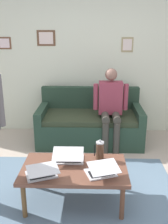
{
  "coord_description": "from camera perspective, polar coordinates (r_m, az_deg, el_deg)",
  "views": [
    {
      "loc": [
        -0.05,
        2.58,
        1.87
      ],
      "look_at": [
        0.05,
        -0.77,
        0.8
      ],
      "focal_mm": 41.99,
      "sensor_mm": 36.0,
      "label": 1
    }
  ],
  "objects": [
    {
      "name": "area_rug",
      "position": [
        3.05,
        -2.17,
        -19.95
      ],
      "size": [
        2.42,
        2.28,
        0.01
      ],
      "primitive_type": "cube",
      "color": "slate",
      "rests_on": "ground_plane"
    },
    {
      "name": "laptop_left",
      "position": [
        2.75,
        3.87,
        -12.68
      ],
      "size": [
        0.38,
        0.39,
        0.15
      ],
      "color": "silver",
      "rests_on": "coffee_table"
    },
    {
      "name": "coffee_table",
      "position": [
        2.92,
        -2.12,
        -12.74
      ],
      "size": [
        1.14,
        0.67,
        0.44
      ],
      "color": "brown",
      "rests_on": "ground_plane"
    },
    {
      "name": "person_seated",
      "position": [
        4.16,
        5.82,
        1.74
      ],
      "size": [
        0.55,
        0.51,
        1.28
      ],
      "color": "#403C34",
      "rests_on": "ground_plane"
    },
    {
      "name": "laptop_right",
      "position": [
        2.74,
        -9.17,
        -12.92
      ],
      "size": [
        0.4,
        0.41,
        0.14
      ],
      "color": "silver",
      "rests_on": "coffee_table"
    },
    {
      "name": "couch",
      "position": [
        4.5,
        1.3,
        -2.58
      ],
      "size": [
        1.73,
        0.89,
        0.88
      ],
      "color": "#263D2E",
      "rests_on": "ground_plane"
    },
    {
      "name": "ground_plane",
      "position": [
        3.19,
        0.58,
        -18.22
      ],
      "size": [
        7.68,
        7.68,
        0.0
      ],
      "primitive_type": "plane",
      "color": "#BAA997"
    },
    {
      "name": "back_wall",
      "position": [
        4.81,
        1.17,
        11.55
      ],
      "size": [
        7.04,
        0.11,
        2.7
      ],
      "color": "silver",
      "rests_on": "ground_plane"
    },
    {
      "name": "french_press",
      "position": [
        3.02,
        3.46,
        -8.34
      ],
      "size": [
        0.11,
        0.09,
        0.24
      ],
      "color": "#4C3323",
      "rests_on": "coffee_table"
    },
    {
      "name": "laptop_center",
      "position": [
        3.0,
        -3.4,
        -9.88
      ],
      "size": [
        0.34,
        0.3,
        0.16
      ],
      "color": "silver",
      "rests_on": "coffee_table"
    }
  ]
}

